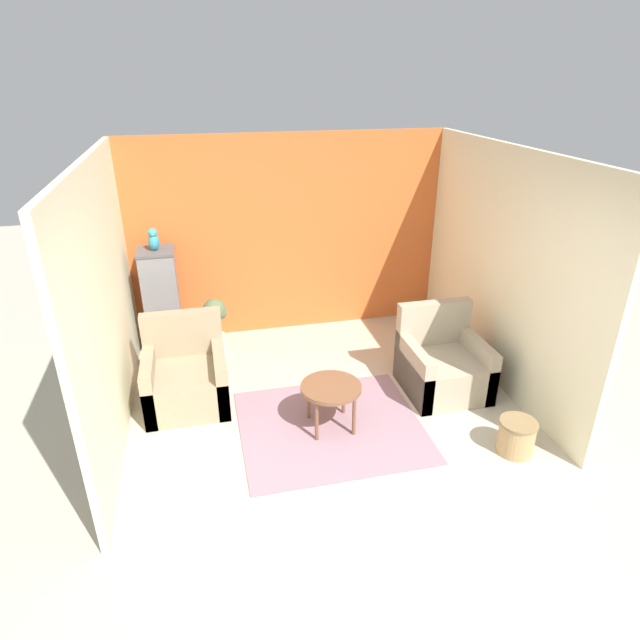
{
  "coord_description": "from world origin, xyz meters",
  "views": [
    {
      "loc": [
        -1.13,
        -3.1,
        3.24
      ],
      "look_at": [
        0.0,
        1.73,
        0.89
      ],
      "focal_mm": 30.0,
      "sensor_mm": 36.0,
      "label": 1
    }
  ],
  "objects_px": {
    "armchair_right": "(442,366)",
    "birdcage": "(162,303)",
    "armchair_left": "(186,378)",
    "wicker_basket": "(517,436)",
    "coffee_table": "(331,390)",
    "parrot": "(154,240)",
    "potted_plant": "(215,319)"
  },
  "relations": [
    {
      "from": "armchair_right",
      "to": "birdcage",
      "type": "relative_size",
      "value": 0.69
    },
    {
      "from": "armchair_left",
      "to": "wicker_basket",
      "type": "xyz_separation_m",
      "value": [
        2.94,
        -1.54,
        -0.11
      ]
    },
    {
      "from": "coffee_table",
      "to": "armchair_right",
      "type": "height_order",
      "value": "armchair_right"
    },
    {
      "from": "coffee_table",
      "to": "armchair_right",
      "type": "relative_size",
      "value": 0.65
    },
    {
      "from": "armchair_left",
      "to": "parrot",
      "type": "relative_size",
      "value": 3.43
    },
    {
      "from": "armchair_left",
      "to": "birdcage",
      "type": "height_order",
      "value": "birdcage"
    },
    {
      "from": "potted_plant",
      "to": "wicker_basket",
      "type": "relative_size",
      "value": 2.06
    },
    {
      "from": "coffee_table",
      "to": "birdcage",
      "type": "distance_m",
      "value": 2.58
    },
    {
      "from": "birdcage",
      "to": "armchair_left",
      "type": "bearing_deg",
      "value": -79.17
    },
    {
      "from": "coffee_table",
      "to": "potted_plant",
      "type": "distance_m",
      "value": 2.09
    },
    {
      "from": "coffee_table",
      "to": "armchair_left",
      "type": "bearing_deg",
      "value": 150.49
    },
    {
      "from": "armchair_right",
      "to": "parrot",
      "type": "bearing_deg",
      "value": 151.62
    },
    {
      "from": "armchair_left",
      "to": "birdcage",
      "type": "relative_size",
      "value": 0.69
    },
    {
      "from": "armchair_right",
      "to": "wicker_basket",
      "type": "height_order",
      "value": "armchair_right"
    },
    {
      "from": "wicker_basket",
      "to": "coffee_table",
      "type": "bearing_deg",
      "value": 154.14
    },
    {
      "from": "birdcage",
      "to": "parrot",
      "type": "xyz_separation_m",
      "value": [
        0.0,
        0.0,
        0.79
      ]
    },
    {
      "from": "parrot",
      "to": "potted_plant",
      "type": "distance_m",
      "value": 1.18
    },
    {
      "from": "parrot",
      "to": "wicker_basket",
      "type": "height_order",
      "value": "parrot"
    },
    {
      "from": "coffee_table",
      "to": "parrot",
      "type": "distance_m",
      "value": 2.77
    },
    {
      "from": "armchair_right",
      "to": "birdcage",
      "type": "xyz_separation_m",
      "value": [
        -2.97,
        1.6,
        0.36
      ]
    },
    {
      "from": "armchair_left",
      "to": "potted_plant",
      "type": "xyz_separation_m",
      "value": [
        0.37,
        1.06,
        0.16
      ]
    },
    {
      "from": "armchair_left",
      "to": "potted_plant",
      "type": "distance_m",
      "value": 1.14
    },
    {
      "from": "parrot",
      "to": "wicker_basket",
      "type": "xyz_separation_m",
      "value": [
        3.18,
        -2.77,
        -1.27
      ]
    },
    {
      "from": "armchair_left",
      "to": "coffee_table",
      "type": "bearing_deg",
      "value": -29.51
    },
    {
      "from": "armchair_right",
      "to": "potted_plant",
      "type": "bearing_deg",
      "value": 148.76
    },
    {
      "from": "birdcage",
      "to": "wicker_basket",
      "type": "distance_m",
      "value": 4.24
    },
    {
      "from": "armchair_right",
      "to": "wicker_basket",
      "type": "distance_m",
      "value": 1.19
    },
    {
      "from": "parrot",
      "to": "coffee_table",
      "type": "bearing_deg",
      "value": -51.34
    },
    {
      "from": "potted_plant",
      "to": "armchair_right",
      "type": "bearing_deg",
      "value": -31.24
    },
    {
      "from": "armchair_left",
      "to": "parrot",
      "type": "distance_m",
      "value": 1.71
    },
    {
      "from": "armchair_left",
      "to": "parrot",
      "type": "xyz_separation_m",
      "value": [
        -0.24,
        1.23,
        1.16
      ]
    },
    {
      "from": "armchair_right",
      "to": "coffee_table",
      "type": "bearing_deg",
      "value": -163.44
    }
  ]
}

